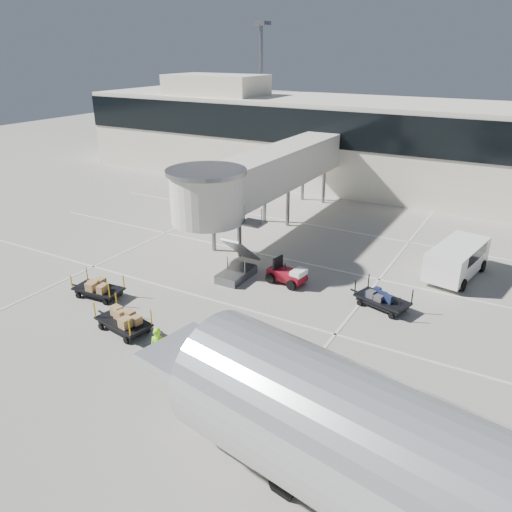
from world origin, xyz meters
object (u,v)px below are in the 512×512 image
at_px(baggage_tug, 288,275).
at_px(box_cart_far, 99,289).
at_px(suitcase_cart, 383,300).
at_px(minivan, 458,257).
at_px(belt_loader, 233,175).
at_px(box_cart_near, 123,322).
at_px(ground_worker, 159,349).

relative_size(baggage_tug, box_cart_far, 0.70).
xyz_separation_m(baggage_tug, suitcase_cart, (5.65, -0.24, -0.07)).
bearing_deg(minivan, suitcase_cart, -102.57).
xyz_separation_m(baggage_tug, belt_loader, (-15.12, 18.06, 0.22)).
bearing_deg(box_cart_near, box_cart_far, 160.89).
bearing_deg(suitcase_cart, box_cart_near, -123.96).
relative_size(suitcase_cart, box_cart_far, 1.03).
bearing_deg(minivan, belt_loader, 162.81).
distance_m(baggage_tug, ground_worker, 10.24).
bearing_deg(box_cart_far, suitcase_cart, 19.74).
bearing_deg(ground_worker, belt_loader, 92.04).
distance_m(box_cart_near, box_cart_far, 4.18).
bearing_deg(box_cart_near, baggage_tug, 72.06).
xyz_separation_m(box_cart_near, ground_worker, (3.53, -1.55, 0.49)).
height_order(ground_worker, minivan, minivan).
xyz_separation_m(suitcase_cart, box_cart_far, (-13.80, -6.40, 0.03)).
relative_size(box_cart_near, minivan, 0.64).
bearing_deg(ground_worker, minivan, 35.71).
xyz_separation_m(box_cart_near, minivan, (12.73, 14.59, 0.69)).
distance_m(suitcase_cart, minivan, 6.75).
bearing_deg(box_cart_far, minivan, 32.37).
bearing_deg(minivan, box_cart_near, -120.91).
distance_m(baggage_tug, belt_loader, 23.55).
relative_size(ground_worker, belt_loader, 0.45).
height_order(box_cart_near, minivan, minivan).
bearing_deg(box_cart_far, baggage_tug, 34.02).
bearing_deg(minivan, ground_worker, -109.50).
distance_m(baggage_tug, box_cart_far, 10.51).
distance_m(suitcase_cart, ground_worker, 11.96).
distance_m(suitcase_cart, belt_loader, 27.68).
xyz_separation_m(box_cart_far, ground_worker, (7.20, -3.55, 0.50)).
bearing_deg(baggage_tug, box_cart_near, -109.59).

